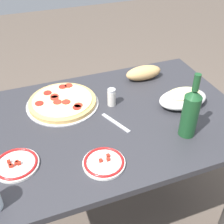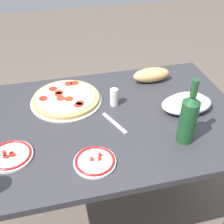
% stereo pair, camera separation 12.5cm
% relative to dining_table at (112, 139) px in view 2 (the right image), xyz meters
% --- Properties ---
extents(ground_plane, '(8.00, 8.00, 0.00)m').
position_rel_dining_table_xyz_m(ground_plane, '(0.00, 0.00, -0.60)').
color(ground_plane, brown).
rests_on(ground_plane, ground).
extents(dining_table, '(1.20, 0.81, 0.74)m').
position_rel_dining_table_xyz_m(dining_table, '(0.00, 0.00, 0.00)').
color(dining_table, '#2D2D33').
rests_on(dining_table, ground).
extents(pepperoni_pizza, '(0.35, 0.35, 0.03)m').
position_rel_dining_table_xyz_m(pepperoni_pizza, '(0.19, -0.18, 0.15)').
color(pepperoni_pizza, '#B7B7BC').
rests_on(pepperoni_pizza, dining_table).
extents(baked_pasta_dish, '(0.24, 0.15, 0.08)m').
position_rel_dining_table_xyz_m(baked_pasta_dish, '(-0.35, 0.03, 0.17)').
color(baked_pasta_dish, white).
rests_on(baked_pasta_dish, dining_table).
extents(wine_bottle, '(0.07, 0.07, 0.29)m').
position_rel_dining_table_xyz_m(wine_bottle, '(-0.26, 0.22, 0.25)').
color(wine_bottle, '#194723').
rests_on(wine_bottle, dining_table).
extents(side_plate_near, '(0.16, 0.16, 0.02)m').
position_rel_dining_table_xyz_m(side_plate_near, '(0.13, 0.26, 0.14)').
color(side_plate_near, white).
rests_on(side_plate_near, dining_table).
extents(side_plate_far, '(0.17, 0.17, 0.02)m').
position_rel_dining_table_xyz_m(side_plate_far, '(0.44, 0.15, 0.14)').
color(side_plate_far, white).
rests_on(side_plate_far, dining_table).
extents(bread_loaf, '(0.20, 0.08, 0.08)m').
position_rel_dining_table_xyz_m(bread_loaf, '(-0.28, -0.26, 0.17)').
color(bread_loaf, tan).
rests_on(bread_loaf, dining_table).
extents(spice_shaker, '(0.04, 0.04, 0.09)m').
position_rel_dining_table_xyz_m(spice_shaker, '(-0.03, -0.09, 0.18)').
color(spice_shaker, silver).
rests_on(spice_shaker, dining_table).
extents(fork_right, '(0.08, 0.16, 0.00)m').
position_rel_dining_table_xyz_m(fork_right, '(-0.00, 0.05, 0.14)').
color(fork_right, '#B7B7BC').
rests_on(fork_right, dining_table).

